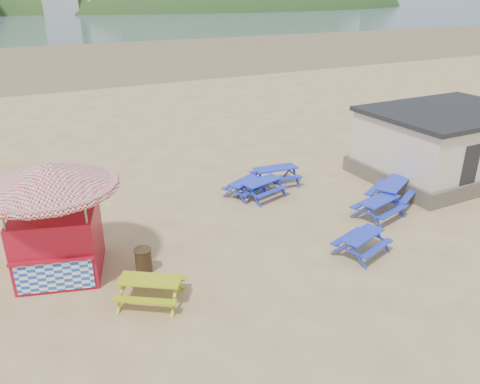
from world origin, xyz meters
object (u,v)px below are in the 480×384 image
picnic_table_blue_a (245,188)px  amenity_block (446,143)px  picnic_table_blue_b (262,189)px  picnic_table_yellow (151,290)px  litter_bin (143,260)px  ice_cream_kiosk (53,206)px

picnic_table_blue_a → amenity_block: bearing=-37.2°
picnic_table_blue_b → picnic_table_yellow: bearing=-158.4°
picnic_table_blue_b → amenity_block: size_ratio=0.29×
picnic_table_blue_a → litter_bin: bearing=-170.3°
picnic_table_blue_b → amenity_block: (8.87, -1.66, 1.19)m
picnic_table_yellow → litter_bin: size_ratio=2.78×
ice_cream_kiosk → amenity_block: ice_cream_kiosk is taller
picnic_table_blue_a → picnic_table_blue_b: 0.75m
ice_cream_kiosk → litter_bin: size_ratio=6.29×
litter_bin → picnic_table_yellow: bearing=-99.8°
picnic_table_yellow → litter_bin: litter_bin is taller
litter_bin → amenity_block: (15.03, 1.63, 1.16)m
picnic_table_blue_a → picnic_table_blue_b: picnic_table_blue_b is taller
amenity_block → picnic_table_blue_b: bearing=169.4°
picnic_table_blue_a → litter_bin: litter_bin is taller
picnic_table_blue_b → amenity_block: bearing=-26.0°
picnic_table_blue_a → ice_cream_kiosk: bearing=174.0°
picnic_table_blue_a → ice_cream_kiosk: (-7.81, -2.60, 1.94)m
litter_bin → amenity_block: size_ratio=0.11×
picnic_table_blue_b → ice_cream_kiosk: size_ratio=0.42×
litter_bin → picnic_table_blue_a: bearing=34.1°
picnic_table_blue_a → litter_bin: (-5.59, -3.78, 0.07)m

